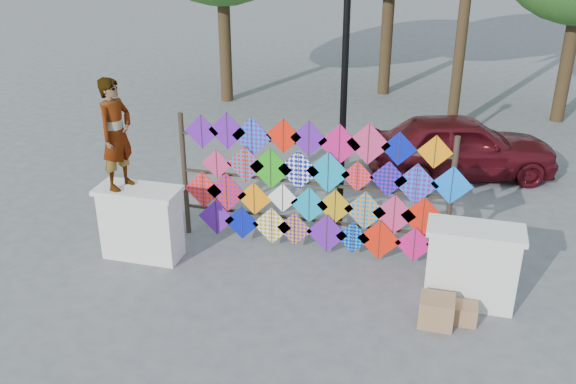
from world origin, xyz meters
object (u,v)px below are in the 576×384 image
at_px(kite_rack, 315,188).
at_px(lamppost, 344,83).
at_px(sedan, 461,146).
at_px(vendor_woman, 116,134).

height_order(kite_rack, lamppost, lamppost).
xyz_separation_m(sedan, lamppost, (-2.14, -2.82, 1.99)).
bearing_deg(vendor_woman, sedan, -35.85).
distance_m(kite_rack, lamppost, 1.97).
height_order(sedan, lamppost, lamppost).
relative_size(vendor_woman, sedan, 0.45).
relative_size(kite_rack, sedan, 1.21).
bearing_deg(sedan, lamppost, 125.27).
bearing_deg(lamppost, sedan, 52.83).
xyz_separation_m(vendor_woman, sedan, (5.41, 5.02, -1.50)).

